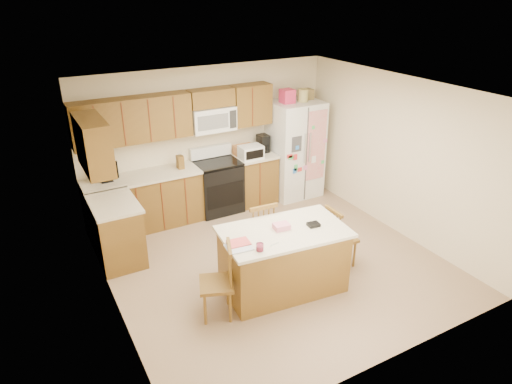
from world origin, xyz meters
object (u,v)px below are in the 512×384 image
stove (218,185)px  island (283,259)px  windsor_chair_left (218,283)px  windsor_chair_right (340,238)px  refrigerator (295,148)px  windsor_chair_back (259,235)px

stove → island: (-0.22, -2.53, -0.03)m
windsor_chair_left → windsor_chair_right: (1.97, 0.18, -0.03)m
refrigerator → windsor_chair_left: (-2.75, -2.55, -0.46)m
refrigerator → island: size_ratio=1.20×
stove → refrigerator: size_ratio=0.55×
windsor_chair_back → windsor_chair_right: windsor_chair_back is taller
stove → windsor_chair_back: bearing=-96.6°
windsor_chair_back → stove: bearing=83.4°
refrigerator → windsor_chair_back: bearing=-134.5°
stove → windsor_chair_left: 2.87m
windsor_chair_right → refrigerator: bearing=71.7°
windsor_chair_left → windsor_chair_back: 1.21m
island → windsor_chair_left: bearing=-175.1°
windsor_chair_back → windsor_chair_right: bearing=-29.0°
stove → windsor_chair_right: 2.56m
windsor_chair_left → windsor_chair_right: windsor_chair_left is taller
refrigerator → windsor_chair_left: 3.78m
windsor_chair_right → stove: bearing=107.9°
windsor_chair_left → windsor_chair_right: size_ratio=1.06×
windsor_chair_left → windsor_chair_back: bearing=37.2°
island → windsor_chair_right: island is taller
stove → windsor_chair_left: stove is taller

